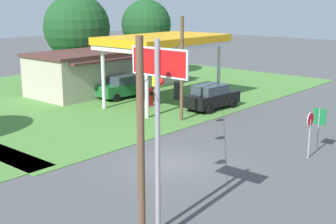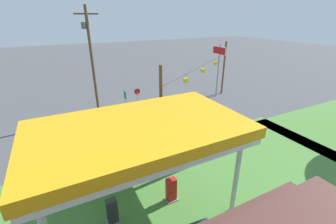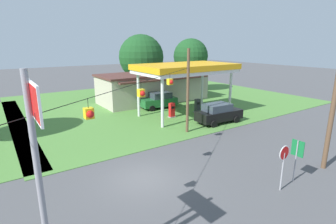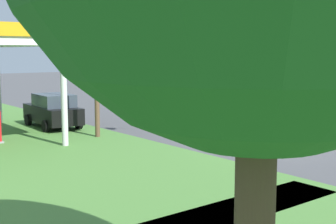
# 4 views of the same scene
# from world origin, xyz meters

# --- Properties ---
(ground_plane) EXTENTS (160.00, 160.00, 0.00)m
(ground_plane) POSITION_xyz_m (0.00, 0.00, 0.00)
(ground_plane) COLOR #4C4C4F
(grass_verge_station_corner) EXTENTS (36.00, 28.00, 0.04)m
(grass_verge_station_corner) POSITION_xyz_m (12.40, 17.51, 0.02)
(grass_verge_station_corner) COLOR #4C7F38
(grass_verge_station_corner) RESTS_ON ground
(gas_station_canopy) EXTENTS (10.10, 5.93, 5.42)m
(gas_station_canopy) POSITION_xyz_m (10.40, 9.54, 4.91)
(gas_station_canopy) COLOR silver
(gas_station_canopy) RESTS_ON ground
(gas_station_store) EXTENTS (14.29, 6.56, 3.73)m
(gas_station_store) POSITION_xyz_m (11.35, 17.49, 1.88)
(gas_station_store) COLOR #B2A893
(gas_station_store) RESTS_ON ground
(fuel_pump_near) EXTENTS (0.71, 0.56, 1.54)m
(fuel_pump_near) POSITION_xyz_m (8.67, 9.53, 0.73)
(fuel_pump_near) COLOR gray
(fuel_pump_near) RESTS_ON ground
(fuel_pump_far) EXTENTS (0.71, 0.56, 1.54)m
(fuel_pump_far) POSITION_xyz_m (12.13, 9.53, 0.73)
(fuel_pump_far) COLOR gray
(fuel_pump_far) RESTS_ON ground
(car_at_pumps_front) EXTENTS (4.69, 2.32, 1.92)m
(car_at_pumps_front) POSITION_xyz_m (11.28, 5.45, 0.98)
(car_at_pumps_front) COLOR black
(car_at_pumps_front) RESTS_ON ground
(car_at_pumps_rear) EXTENTS (4.34, 2.40, 1.91)m
(car_at_pumps_rear) POSITION_xyz_m (9.70, 13.62, 0.98)
(car_at_pumps_rear) COLOR #1E602D
(car_at_pumps_rear) RESTS_ON ground
(stop_sign_roadside) EXTENTS (0.80, 0.08, 2.50)m
(stop_sign_roadside) POSITION_xyz_m (5.40, -5.03, 1.81)
(stop_sign_roadside) COLOR #99999E
(stop_sign_roadside) RESTS_ON ground
(stop_sign_overhead) EXTENTS (0.22, 2.46, 6.87)m
(stop_sign_overhead) POSITION_xyz_m (-5.60, -4.40, 4.92)
(stop_sign_overhead) COLOR gray
(stop_sign_overhead) RESTS_ON ground
(route_sign) EXTENTS (0.10, 0.70, 2.40)m
(route_sign) POSITION_xyz_m (6.88, -4.89, 1.71)
(route_sign) COLOR gray
(route_sign) RESTS_ON ground
(signal_span_gantry) EXTENTS (14.45, 10.24, 7.09)m
(signal_span_gantry) POSITION_xyz_m (0.00, -0.01, 3.83)
(signal_span_gantry) COLOR brown
(signal_span_gantry) RESTS_ON ground
(tree_behind_station) EXTENTS (6.63, 6.63, 8.78)m
(tree_behind_station) POSITION_xyz_m (12.71, 23.21, 5.46)
(tree_behind_station) COLOR #4C3828
(tree_behind_station) RESTS_ON ground
(tree_far_back) EXTENTS (5.35, 5.35, 8.22)m
(tree_far_back) POSITION_xyz_m (19.96, 20.53, 5.53)
(tree_far_back) COLOR #4C3828
(tree_far_back) RESTS_ON ground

